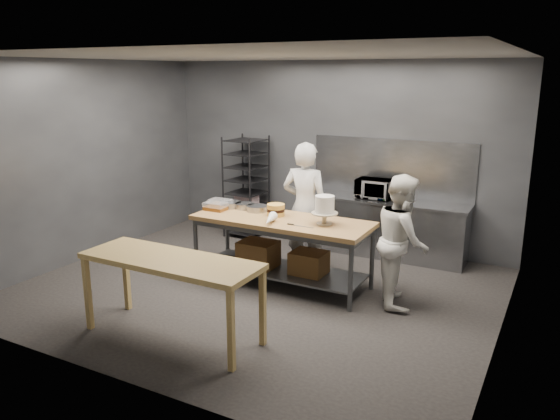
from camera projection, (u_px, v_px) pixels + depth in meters
name	position (u px, v px, depth m)	size (l,w,h in m)	color
ground	(257.00, 290.00, 7.25)	(6.00, 6.00, 0.00)	black
back_wall	(333.00, 154.00, 9.01)	(6.00, 0.04, 3.00)	#4C4F54
work_table	(281.00, 244.00, 7.32)	(2.40, 0.90, 0.92)	olive
near_counter	(171.00, 266.00, 5.78)	(2.00, 0.70, 0.90)	olive
back_counter	(383.00, 227.00, 8.54)	(2.60, 0.60, 0.90)	slate
splashback_panel	(391.00, 168.00, 8.57)	(2.60, 0.02, 0.90)	slate
speed_rack	(246.00, 187.00, 9.50)	(0.63, 0.68, 1.75)	black
chef_behind	(305.00, 207.00, 7.78)	(0.68, 0.45, 1.87)	silver
chef_right	(402.00, 240.00, 6.65)	(0.79, 0.62, 1.63)	white
microwave	(374.00, 189.00, 8.47)	(0.54, 0.37, 0.30)	black
frosted_cake_stand	(325.00, 207.00, 6.90)	(0.34, 0.34, 0.38)	#B9AD94
layer_cake	(276.00, 210.00, 7.37)	(0.24, 0.24, 0.16)	gold
cake_pans	(244.00, 206.00, 7.75)	(0.76, 0.33, 0.07)	gray
piping_bag	(270.00, 220.00, 6.96)	(0.12, 0.12, 0.38)	white
offset_spatula	(297.00, 225.00, 6.90)	(0.36, 0.02, 0.02)	slate
pastry_clamshells	(218.00, 205.00, 7.76)	(0.36, 0.40, 0.11)	brown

